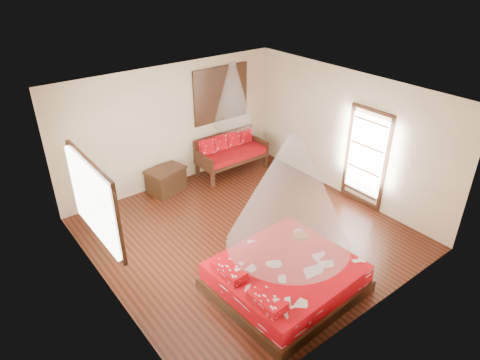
% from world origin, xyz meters
% --- Properties ---
extents(room, '(5.54, 5.54, 2.84)m').
position_xyz_m(room, '(0.00, 0.00, 1.40)').
color(room, black).
rests_on(room, ground).
extents(bed, '(2.30, 2.10, 0.65)m').
position_xyz_m(bed, '(-0.48, -1.60, 0.25)').
color(bed, black).
rests_on(bed, floor).
extents(daybed, '(1.75, 0.78, 0.94)m').
position_xyz_m(daybed, '(1.37, 2.38, 0.52)').
color(daybed, black).
rests_on(daybed, floor).
extents(storage_chest, '(0.96, 0.80, 0.57)m').
position_xyz_m(storage_chest, '(-0.41, 2.45, 0.29)').
color(storage_chest, black).
rests_on(storage_chest, floor).
extents(shutter_panel, '(1.52, 0.06, 1.32)m').
position_xyz_m(shutter_panel, '(1.37, 2.72, 1.90)').
color(shutter_panel, black).
rests_on(shutter_panel, wall_back).
extents(window_left, '(0.10, 1.74, 1.34)m').
position_xyz_m(window_left, '(-2.71, 0.20, 1.70)').
color(window_left, black).
rests_on(window_left, wall_left).
extents(glazed_door, '(0.08, 1.02, 2.16)m').
position_xyz_m(glazed_door, '(2.72, -0.60, 1.07)').
color(glazed_door, black).
rests_on(glazed_door, floor).
extents(wine_tray, '(0.26, 0.26, 0.21)m').
position_xyz_m(wine_tray, '(0.26, -1.19, 0.56)').
color(wine_tray, brown).
rests_on(wine_tray, bed).
extents(mosquito_net_main, '(1.92, 1.92, 1.80)m').
position_xyz_m(mosquito_net_main, '(-0.46, -1.60, 1.85)').
color(mosquito_net_main, white).
rests_on(mosquito_net_main, ceiling).
extents(mosquito_net_daybed, '(0.93, 0.93, 1.50)m').
position_xyz_m(mosquito_net_daybed, '(1.37, 2.25, 2.00)').
color(mosquito_net_daybed, white).
rests_on(mosquito_net_daybed, ceiling).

